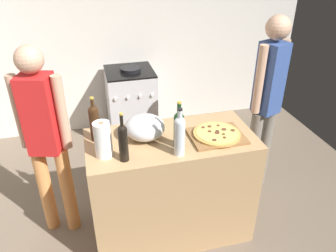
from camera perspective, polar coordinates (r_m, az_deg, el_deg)
The scene contains 14 objects.
ground_plane at distance 3.52m, azimuth -3.86°, elevation -10.33°, with size 4.72×3.37×0.02m, color #6B5B4C.
kitchen_wall_rear at distance 4.23m, azimuth -8.38°, elevation 16.38°, with size 4.72×0.10×2.60m, color beige.
counter at distance 2.77m, azimuth 0.53°, elevation -10.38°, with size 1.27×0.62×0.94m, color tan.
cutting_board at distance 2.53m, azimuth 8.33°, elevation -1.70°, with size 0.40×0.32×0.02m, color olive.
pizza at distance 2.52m, azimuth 8.37°, elevation -1.29°, with size 0.35×0.35×0.03m.
mixing_bowl at distance 2.45m, azimuth -3.99°, elevation -0.24°, with size 0.30×0.30×0.18m.
paper_towel_roll at distance 2.27m, azimuth -11.08°, elevation -2.32°, with size 0.12×0.12×0.26m.
wine_bottle_amber at distance 2.20m, azimuth -7.70°, elevation -2.58°, with size 0.06×0.06×0.36m.
wine_bottle_dark at distance 2.46m, azimuth -12.49°, elevation 0.78°, with size 0.08×0.08×0.34m.
wine_bottle_green at distance 2.32m, azimuth 1.85°, elevation -0.30°, with size 0.07×0.07×0.35m.
wine_bottle_clear at distance 2.23m, azimuth 2.01°, elevation -1.42°, with size 0.07×0.07×0.35m.
stove at distance 4.14m, azimuth -6.32°, elevation 3.70°, with size 0.56×0.58×0.93m.
person_in_stripes at distance 2.68m, azimuth -20.32°, elevation -1.46°, with size 0.38×0.26×1.64m.
person_in_red at distance 3.14m, azimuth 16.60°, elevation 4.61°, with size 0.34×0.25×1.72m.
Camera 1 is at (-0.45, -1.28, 2.24)m, focal length 35.56 mm.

